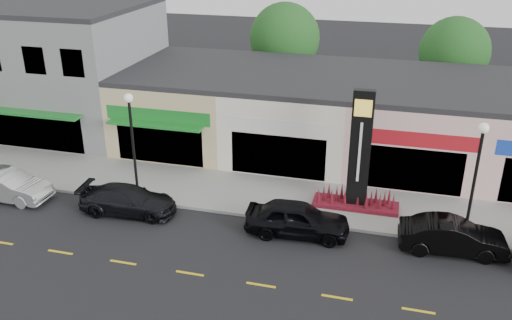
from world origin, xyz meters
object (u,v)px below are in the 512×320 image
at_px(lamp_east_near, 476,171).
at_px(car_dark_sedan, 128,200).
at_px(car_black_conv, 453,237).
at_px(car_white_van, 7,185).
at_px(lamp_west_near, 132,135).
at_px(pylon_sign, 358,168).
at_px(car_black_sedan, 297,219).

bearing_deg(lamp_east_near, car_dark_sedan, -174.43).
distance_m(lamp_east_near, car_black_conv, 2.99).
relative_size(car_dark_sedan, car_black_conv, 1.05).
height_order(car_white_van, car_black_conv, car_white_van).
distance_m(lamp_west_near, car_white_van, 7.21).
bearing_deg(lamp_east_near, pylon_sign, 161.25).
height_order(pylon_sign, car_white_van, pylon_sign).
bearing_deg(car_white_van, car_black_sedan, -87.17).
bearing_deg(lamp_west_near, car_black_sedan, -9.03).
bearing_deg(lamp_west_near, car_black_conv, -3.92).
height_order(lamp_east_near, car_dark_sedan, lamp_east_near).
bearing_deg(lamp_west_near, lamp_east_near, 0.00).
bearing_deg(car_black_conv, car_white_van, 88.46).
xyz_separation_m(lamp_west_near, pylon_sign, (11.00, 1.70, -1.20)).
relative_size(car_white_van, car_dark_sedan, 0.98).
bearing_deg(car_black_conv, lamp_east_near, -34.34).
distance_m(car_white_van, car_black_conv, 21.81).
xyz_separation_m(car_white_van, car_dark_sedan, (6.69, 0.28, -0.07)).
height_order(car_white_van, car_dark_sedan, car_white_van).
bearing_deg(car_white_van, lamp_west_near, -73.08).
relative_size(lamp_east_near, pylon_sign, 0.91).
height_order(lamp_west_near, pylon_sign, pylon_sign).
xyz_separation_m(car_dark_sedan, car_black_conv, (15.10, 0.48, 0.06)).
distance_m(lamp_west_near, pylon_sign, 11.19).
bearing_deg(car_black_sedan, pylon_sign, -41.02).
xyz_separation_m(pylon_sign, car_black_conv, (4.37, -2.75, -1.53)).
bearing_deg(lamp_west_near, pylon_sign, 8.77).
bearing_deg(pylon_sign, lamp_east_near, -18.75).
distance_m(lamp_east_near, car_dark_sedan, 16.05).
bearing_deg(lamp_east_near, car_black_conv, -120.81).
bearing_deg(lamp_west_near, car_dark_sedan, -80.03).
xyz_separation_m(lamp_east_near, car_black_conv, (-0.63, -1.05, -2.73)).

